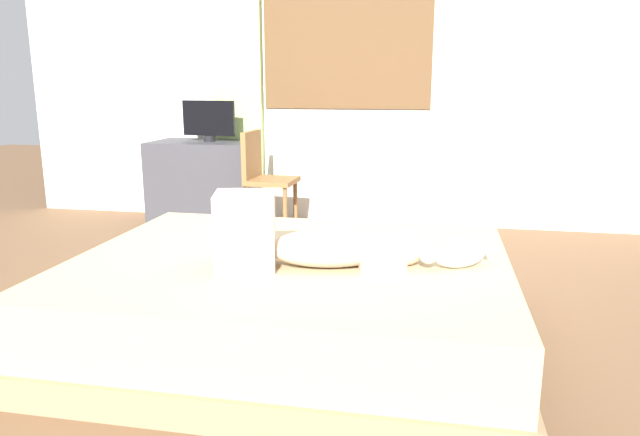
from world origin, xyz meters
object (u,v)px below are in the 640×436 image
tv_monitor (209,120)px  chair_by_desk (264,175)px  cat (456,253)px  cup (244,137)px  desk (205,183)px  bed (292,300)px  person_lying (309,242)px

tv_monitor → chair_by_desk: tv_monitor is taller
cat → chair_by_desk: chair_by_desk is taller
tv_monitor → chair_by_desk: (0.57, -0.29, -0.41)m
cup → chair_by_desk: bearing=-50.0°
desk → chair_by_desk: 0.70m
desk → cup: (0.36, 0.02, 0.41)m
desk → bed: bearing=-59.2°
cat → chair_by_desk: 2.47m
desk → tv_monitor: (0.06, 0.00, 0.55)m
bed → desk: 2.62m
tv_monitor → cup: 0.34m
desk → cup: size_ratio=11.52×
bed → tv_monitor: bearing=119.7°
bed → cup: size_ratio=26.69×
bed → cup: bearing=113.3°
tv_monitor → cup: (0.30, 0.02, -0.14)m
tv_monitor → cup: bearing=4.5°
chair_by_desk → tv_monitor: bearing=152.9°
cat → desk: 3.09m
cat → chair_by_desk: bearing=126.7°
cat → tv_monitor: bearing=132.0°
desk → person_lying: bearing=-58.5°
person_lying → cup: cup is taller
cup → chair_by_desk: (0.26, -0.31, -0.27)m
desk → cup: 0.55m
person_lying → tv_monitor: 2.78m
tv_monitor → cup: size_ratio=6.15×
bed → desk: (-1.34, 2.25, 0.16)m
bed → cat: 0.81m
cat → bed: bearing=178.5°
person_lying → chair_by_desk: chair_by_desk is taller
cat → chair_by_desk: (-1.47, 1.98, 0.01)m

